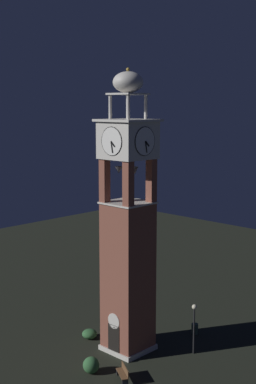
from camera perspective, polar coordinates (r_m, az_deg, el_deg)
The scene contains 7 objects.
ground at distance 40.70m, azimuth 0.00°, elevation -16.18°, with size 80.00×80.00×0.00m, color black.
clock_tower at distance 37.91m, azimuth -0.00°, elevation -4.79°, with size 3.43×3.43×19.85m.
park_bench at distance 36.47m, azimuth -0.51°, elevation -18.50°, with size 1.60×1.20×0.95m.
lamp_post at distance 39.30m, azimuth 6.97°, elevation -13.14°, with size 0.36×0.36×3.64m.
trash_bin at distance 43.26m, azimuth 7.03°, elevation -14.08°, with size 0.52×0.52×0.80m, color #38513D.
shrub_near_entry at distance 42.32m, azimuth -4.06°, elevation -14.65°, with size 1.14×1.14×0.70m, color #336638.
shrub_left_of_tower at distance 37.37m, azimuth -3.90°, elevation -17.69°, with size 1.08×1.08×1.09m, color #336638.
Camera 1 is at (25.66, -26.37, 17.38)m, focal length 50.74 mm.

